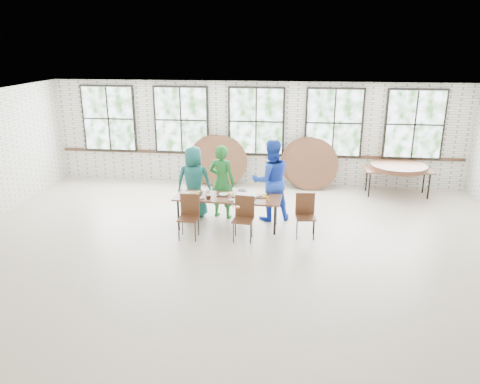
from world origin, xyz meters
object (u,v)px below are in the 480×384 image
object	(u,v)px
dining_table	(228,199)
storage_table	(398,171)
chair_near_left	(189,212)
chair_near_right	(244,214)

from	to	relation	value
dining_table	storage_table	xyz separation A→B (m)	(4.30, 2.87, -0.00)
chair_near_left	storage_table	distance (m)	6.14
dining_table	chair_near_right	world-z (taller)	chair_near_right
storage_table	chair_near_left	bearing A→B (deg)	-149.51
chair_near_right	storage_table	bearing A→B (deg)	48.07
dining_table	storage_table	distance (m)	5.17
dining_table	chair_near_right	size ratio (longest dim) A/B	2.56
dining_table	chair_near_right	distance (m)	0.73
dining_table	chair_near_left	distance (m)	0.98
chair_near_right	storage_table	xyz separation A→B (m)	(3.88, 3.44, 0.13)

